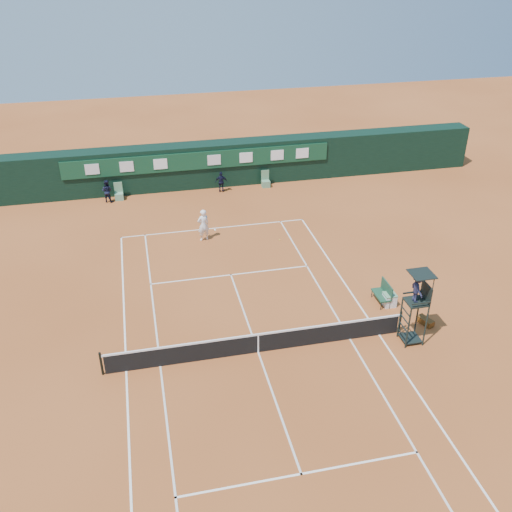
{
  "coord_description": "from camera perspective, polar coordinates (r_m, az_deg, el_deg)",
  "views": [
    {
      "loc": [
        -4.22,
        -18.47,
        15.48
      ],
      "look_at": [
        1.25,
        6.0,
        1.2
      ],
      "focal_mm": 40.0,
      "sensor_mm": 36.0,
      "label": 1
    }
  ],
  "objects": [
    {
      "name": "tennis_bag",
      "position": [
        27.07,
        16.58,
        -6.27
      ],
      "size": [
        0.59,
        0.86,
        0.3
      ],
      "primitive_type": "cube",
      "rotation": [
        0.0,
        0.0,
        0.34
      ],
      "color": "black",
      "rests_on": "ground"
    },
    {
      "name": "ball_kid_left",
      "position": [
        38.7,
        -14.67,
        6.3
      ],
      "size": [
        0.91,
        0.83,
        1.51
      ],
      "primitive_type": "imported",
      "rotation": [
        0.0,
        0.0,
        2.72
      ],
      "color": "black",
      "rests_on": "ground"
    },
    {
      "name": "court_lines",
      "position": [
        24.46,
        0.21,
        -9.58
      ],
      "size": [
        11.05,
        23.85,
        0.01
      ],
      "color": "silver",
      "rests_on": "ground"
    },
    {
      "name": "ground",
      "position": [
        24.46,
        0.21,
        -9.59
      ],
      "size": [
        90.0,
        90.0,
        0.0
      ],
      "primitive_type": "plane",
      "color": "#AD5828",
      "rests_on": "ground"
    },
    {
      "name": "tennis_ball",
      "position": [
        32.88,
        2.39,
        1.62
      ],
      "size": [
        0.07,
        0.07,
        0.07
      ],
      "primitive_type": "sphere",
      "color": "gold",
      "rests_on": "ground"
    },
    {
      "name": "ball_kid_right",
      "position": [
        39.06,
        -3.49,
        7.4
      ],
      "size": [
        0.88,
        0.47,
        1.43
      ],
      "primitive_type": "imported",
      "rotation": [
        0.0,
        0.0,
        3.0
      ],
      "color": "black",
      "rests_on": "ground"
    },
    {
      "name": "player",
      "position": [
        32.64,
        -5.29,
        3.1
      ],
      "size": [
        0.8,
        0.63,
        1.91
      ],
      "primitive_type": "imported",
      "rotation": [
        0.0,
        0.0,
        3.43
      ],
      "color": "white",
      "rests_on": "ground"
    },
    {
      "name": "tennis_net",
      "position": [
        24.14,
        0.22,
        -8.65
      ],
      "size": [
        12.9,
        0.1,
        1.1
      ],
      "color": "black",
      "rests_on": "ground"
    },
    {
      "name": "linesman_chair_right",
      "position": [
        39.98,
        0.97,
        7.37
      ],
      "size": [
        0.55,
        0.5,
        1.15
      ],
      "color": "#5B8B67",
      "rests_on": "ground"
    },
    {
      "name": "umpire_chair",
      "position": [
        24.56,
        15.83,
        -3.63
      ],
      "size": [
        0.96,
        0.95,
        3.42
      ],
      "color": "black",
      "rests_on": "ground"
    },
    {
      "name": "cooler",
      "position": [
        27.79,
        13.19,
        -4.27
      ],
      "size": [
        0.57,
        0.57,
        0.65
      ],
      "color": "silver",
      "rests_on": "ground"
    },
    {
      "name": "linesman_chair_left",
      "position": [
        39.04,
        -13.54,
        5.96
      ],
      "size": [
        0.55,
        0.5,
        1.15
      ],
      "color": "#649975",
      "rests_on": "ground"
    },
    {
      "name": "back_wall",
      "position": [
        39.97,
        -5.81,
        9.05
      ],
      "size": [
        40.0,
        1.65,
        3.0
      ],
      "color": "black",
      "rests_on": "ground"
    },
    {
      "name": "player_bench",
      "position": [
        27.78,
        12.65,
        -3.55
      ],
      "size": [
        0.56,
        1.2,
        1.1
      ],
      "color": "#1B442D",
      "rests_on": "ground"
    }
  ]
}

